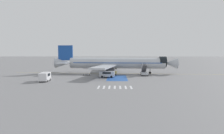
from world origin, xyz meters
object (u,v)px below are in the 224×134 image
(service_van_0, at_px, (107,74))
(ground_crew_1, at_px, (103,73))
(fuel_tanker, at_px, (100,65))
(airliner, at_px, (115,63))
(boarding_stairs_forward, at_px, (144,72))
(service_van_1, at_px, (45,76))
(baggage_cart, at_px, (87,74))
(ground_crew_0, at_px, (116,73))

(service_van_0, bearing_deg, ground_crew_1, 22.87)
(fuel_tanker, height_order, service_van_0, fuel_tanker)
(airliner, height_order, boarding_stairs_forward, airliner)
(service_van_0, bearing_deg, service_van_1, 118.24)
(airliner, distance_m, service_van_0, 10.93)
(baggage_cart, xyz_separation_m, ground_crew_0, (10.02, -1.50, 0.75))
(service_van_0, xyz_separation_m, ground_crew_0, (2.80, 3.70, -0.16))
(fuel_tanker, xyz_separation_m, service_van_0, (5.07, -32.52, -0.64))
(ground_crew_1, bearing_deg, baggage_cart, 73.71)
(ground_crew_0, bearing_deg, service_van_0, 119.96)
(fuel_tanker, bearing_deg, ground_crew_0, -169.27)
(boarding_stairs_forward, relative_size, service_van_1, 1.19)
(fuel_tanker, xyz_separation_m, ground_crew_1, (3.67, -28.81, -0.75))
(boarding_stairs_forward, height_order, ground_crew_1, boarding_stairs_forward)
(service_van_0, bearing_deg, baggage_cart, 56.46)
(fuel_tanker, relative_size, service_van_1, 2.20)
(service_van_1, bearing_deg, service_van_0, 20.05)
(service_van_1, bearing_deg, ground_crew_0, 25.47)
(ground_crew_1, bearing_deg, fuel_tanker, 5.43)
(airliner, bearing_deg, fuel_tanker, -157.80)
(boarding_stairs_forward, distance_m, baggage_cart, 19.60)
(ground_crew_0, bearing_deg, fuel_tanker, -7.69)
(boarding_stairs_forward, height_order, fuel_tanker, boarding_stairs_forward)
(service_van_1, xyz_separation_m, ground_crew_1, (14.84, 11.61, -0.35))
(airliner, relative_size, service_van_1, 10.04)
(airliner, xyz_separation_m, ground_crew_1, (-3.94, -6.59, -2.77))
(boarding_stairs_forward, distance_m, fuel_tanker, 32.42)
(ground_crew_0, bearing_deg, baggage_cart, 58.51)
(service_van_1, relative_size, ground_crew_1, 2.48)
(boarding_stairs_forward, xyz_separation_m, ground_crew_0, (-9.57, -1.49, -0.03))
(airliner, xyz_separation_m, ground_crew_0, (0.26, -6.59, -2.81))
(airliner, relative_size, ground_crew_0, 25.85)
(ground_crew_1, bearing_deg, service_van_0, -161.22)
(service_van_1, bearing_deg, boarding_stairs_forward, 18.70)
(service_van_1, height_order, ground_crew_0, service_van_1)
(service_van_0, height_order, ground_crew_1, service_van_0)
(service_van_0, bearing_deg, ground_crew_0, -34.82)
(airliner, bearing_deg, service_van_0, -10.58)
(fuel_tanker, distance_m, service_van_1, 41.94)
(boarding_stairs_forward, relative_size, fuel_tanker, 0.54)
(service_van_1, height_order, ground_crew_1, service_van_1)
(baggage_cart, distance_m, ground_crew_1, 6.07)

